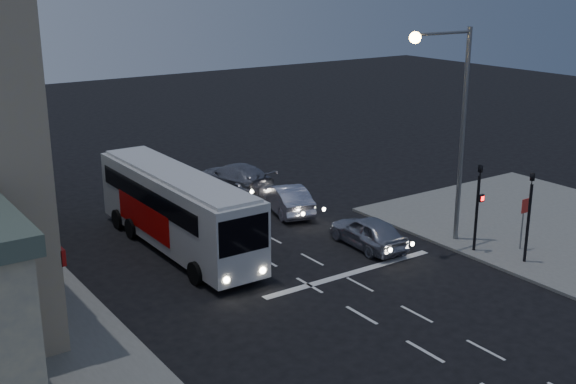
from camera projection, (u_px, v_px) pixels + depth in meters
ground at (343, 305)px, 25.27m from camera, size 120.00×120.00×0.00m
road_markings at (316, 266)px, 28.58m from camera, size 8.00×30.55×0.01m
tour_bus at (177, 208)px, 30.02m from camera, size 2.57×10.87×3.33m
car_suv at (368, 232)px, 30.45m from camera, size 1.89×4.11×1.37m
car_sedan_a at (286, 199)px, 34.95m from camera, size 2.46×4.46×1.39m
car_sedan_b at (236, 177)px, 38.61m from camera, size 2.55×5.24×1.47m
traffic_signal_main at (478, 197)px, 29.32m from camera, size 0.25×0.35×4.10m
traffic_signal_side at (530, 206)px, 28.14m from camera, size 0.18×0.15×4.10m
regulatory_sign at (524, 215)px, 29.68m from camera, size 0.45×0.12×2.20m
streetlight at (453, 112)px, 29.35m from camera, size 3.32×0.44×9.00m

